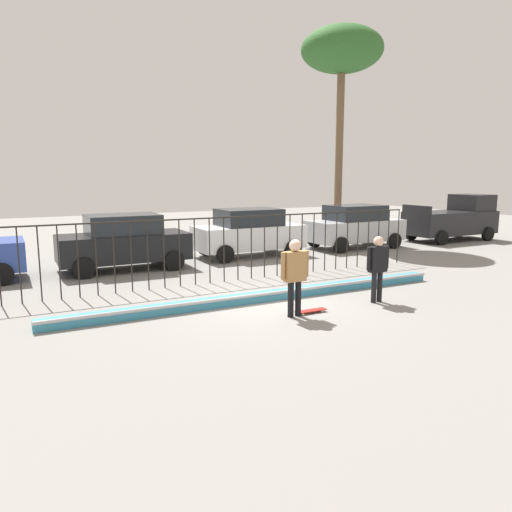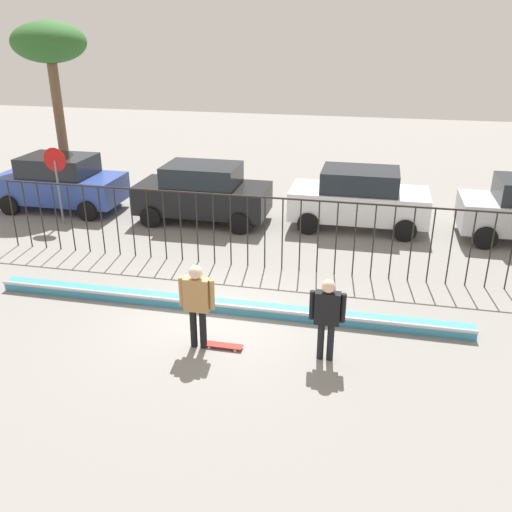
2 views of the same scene
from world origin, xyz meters
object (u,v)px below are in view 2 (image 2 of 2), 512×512
object	(u,v)px
camera_operator	(327,313)
parked_car_white	(359,198)
stop_sign	(57,175)
parked_car_black	(203,193)
skateboarder	(197,299)
parked_car_blue	(60,182)
skateboard	(223,345)
palm_tree_short	(50,48)

from	to	relation	value
camera_operator	parked_car_white	bearing A→B (deg)	-50.12
stop_sign	parked_car_black	bearing A→B (deg)	15.61
parked_car_black	skateboarder	bearing A→B (deg)	-69.09
parked_car_blue	parked_car_black	size ratio (longest dim) A/B	1.00
parked_car_black	parked_car_white	world-z (taller)	same
skateboard	parked_car_white	world-z (taller)	parked_car_white
stop_sign	camera_operator	bearing A→B (deg)	-33.48
skateboard	palm_tree_short	xyz separation A→B (m)	(-8.84, 9.45, 5.23)
parked_car_blue	parked_car_black	bearing A→B (deg)	2.97
parked_car_white	palm_tree_short	xyz separation A→B (m)	(-11.13, 1.59, 4.31)
skateboarder	stop_sign	xyz separation A→B (m)	(-6.67, 6.20, 0.54)
parked_car_black	palm_tree_short	world-z (taller)	palm_tree_short
camera_operator	skateboarder	bearing A→B (deg)	44.09
skateboard	camera_operator	distance (m)	2.27
camera_operator	parked_car_white	xyz separation A→B (m)	(0.24, 7.80, -0.05)
skateboarder	skateboard	xyz separation A→B (m)	(0.49, 0.05, -1.02)
camera_operator	parked_car_blue	bearing A→B (deg)	4.88
skateboard	parked_car_black	world-z (taller)	parked_car_black
skateboard	parked_car_white	bearing A→B (deg)	70.12
parked_car_black	palm_tree_short	size ratio (longest dim) A/B	0.70
parked_car_blue	palm_tree_short	bearing A→B (deg)	119.38
skateboarder	palm_tree_short	size ratio (longest dim) A/B	0.29
parked_car_black	palm_tree_short	distance (m)	7.76
camera_operator	parked_car_black	size ratio (longest dim) A/B	0.40
skateboarder	parked_car_black	bearing A→B (deg)	126.75
skateboard	parked_car_black	xyz separation A→B (m)	(-2.73, 7.39, 0.91)
parked_car_blue	parked_car_white	world-z (taller)	same
skateboard	camera_operator	xyz separation A→B (m)	(2.05, 0.06, 0.96)
skateboard	parked_car_blue	bearing A→B (deg)	132.91
skateboard	parked_car_blue	distance (m)	10.99
palm_tree_short	parked_car_blue	bearing A→B (deg)	-65.12
skateboard	parked_car_blue	world-z (taller)	parked_car_blue
skateboard	palm_tree_short	bearing A→B (deg)	129.44
skateboarder	camera_operator	world-z (taller)	skateboarder
skateboarder	parked_car_white	world-z (taller)	parked_car_white
parked_car_blue	palm_tree_short	xyz separation A→B (m)	(-0.89, 1.92, 4.31)
skateboarder	stop_sign	distance (m)	9.12
skateboarder	parked_car_white	bearing A→B (deg)	90.64
parked_car_white	palm_tree_short	distance (m)	12.04
skateboard	parked_car_white	xyz separation A→B (m)	(2.29, 7.86, 0.91)
parked_car_blue	parked_car_white	distance (m)	10.24
skateboard	stop_sign	xyz separation A→B (m)	(-7.16, 6.15, 1.56)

